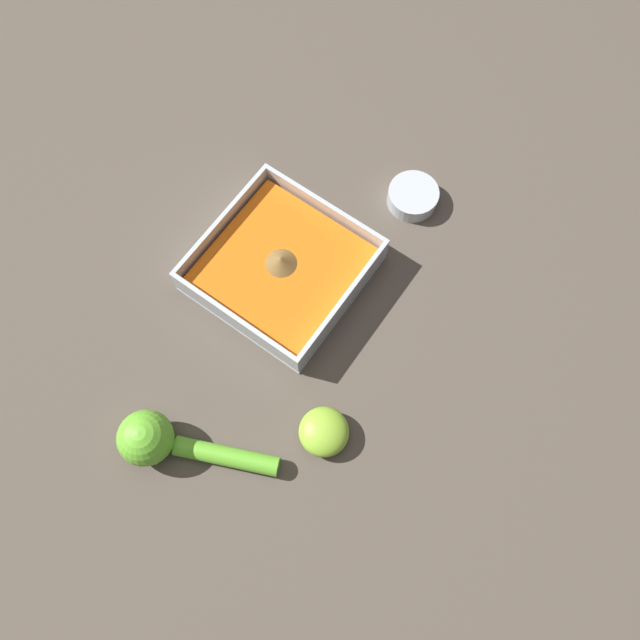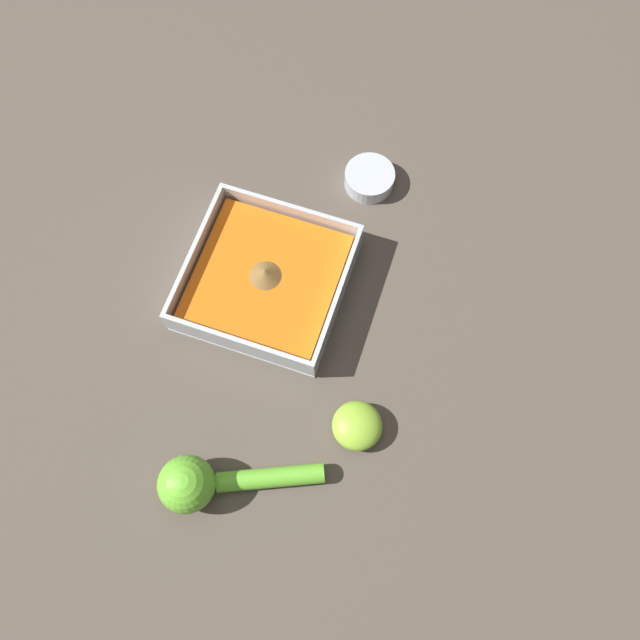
{
  "view_description": "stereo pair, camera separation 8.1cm",
  "coord_description": "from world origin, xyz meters",
  "px_view_note": "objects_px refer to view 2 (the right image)",
  "views": [
    {
      "loc": [
        -0.28,
        -0.24,
        0.79
      ],
      "look_at": [
        -0.05,
        -0.08,
        0.03
      ],
      "focal_mm": 35.0,
      "sensor_mm": 36.0,
      "label": 1
    },
    {
      "loc": [
        -0.31,
        -0.17,
        0.79
      ],
      "look_at": [
        -0.05,
        -0.08,
        0.03
      ],
      "focal_mm": 35.0,
      "sensor_mm": 36.0,
      "label": 2
    }
  ],
  "objects_px": {
    "lemon_half": "(357,426)",
    "square_dish": "(267,280)",
    "spice_bowl": "(369,179)",
    "lemon_squeezer": "(202,482)"
  },
  "relations": [
    {
      "from": "lemon_half",
      "to": "square_dish",
      "type": "bearing_deg",
      "value": 49.73
    },
    {
      "from": "lemon_squeezer",
      "to": "lemon_half",
      "type": "height_order",
      "value": "lemon_squeezer"
    },
    {
      "from": "square_dish",
      "to": "lemon_half",
      "type": "bearing_deg",
      "value": -130.27
    },
    {
      "from": "square_dish",
      "to": "lemon_half",
      "type": "height_order",
      "value": "square_dish"
    },
    {
      "from": "spice_bowl",
      "to": "lemon_squeezer",
      "type": "bearing_deg",
      "value": 172.49
    },
    {
      "from": "lemon_squeezer",
      "to": "lemon_half",
      "type": "relative_size",
      "value": 3.02
    },
    {
      "from": "square_dish",
      "to": "spice_bowl",
      "type": "bearing_deg",
      "value": -22.69
    },
    {
      "from": "lemon_half",
      "to": "lemon_squeezer",
      "type": "bearing_deg",
      "value": 129.22
    },
    {
      "from": "square_dish",
      "to": "spice_bowl",
      "type": "height_order",
      "value": "square_dish"
    },
    {
      "from": "square_dish",
      "to": "spice_bowl",
      "type": "distance_m",
      "value": 0.22
    }
  ]
}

